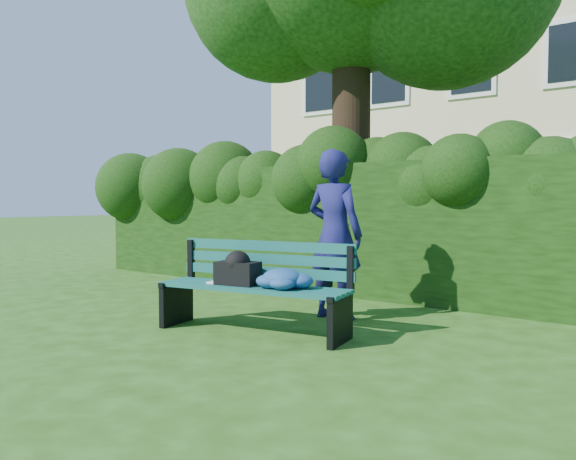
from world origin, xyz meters
The scene contains 5 objects.
ground centered at (0.00, 0.00, 0.00)m, with size 80.00×80.00×0.00m, color #264911.
apartment_building centered at (0.00, 13.99, 6.00)m, with size 16.00×8.08×12.00m.
hedge centered at (0.00, 2.20, 0.90)m, with size 10.00×1.00×1.80m.
park_bench centered at (0.53, -0.55, 0.50)m, with size 2.01×0.92×0.89m.
man_reading centered at (0.73, 0.49, 0.93)m, with size 0.68×0.45×1.86m, color navy.
Camera 1 is at (4.10, -4.69, 1.30)m, focal length 35.00 mm.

